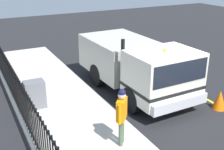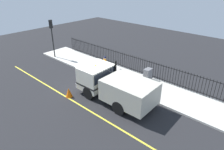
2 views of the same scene
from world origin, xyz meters
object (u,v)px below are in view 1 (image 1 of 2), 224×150
Objects in this scene: work_truck at (138,63)px; utility_cabinet at (35,94)px; traffic_cone at (220,100)px; worker_standing at (122,111)px.

work_truck reaches higher than utility_cabinet.
traffic_cone is (-1.94, 2.61, -0.91)m from work_truck.
utility_cabinet reaches higher than traffic_cone.
utility_cabinet is (4.10, -0.35, -0.64)m from work_truck.
utility_cabinet is at bearing -26.12° from traffic_cone.
work_truck is 4.17m from utility_cabinet.
work_truck is 3.94m from worker_standing.
work_truck reaches higher than traffic_cone.
traffic_cone is at bearing -42.29° from worker_standing.
work_truck reaches higher than worker_standing.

